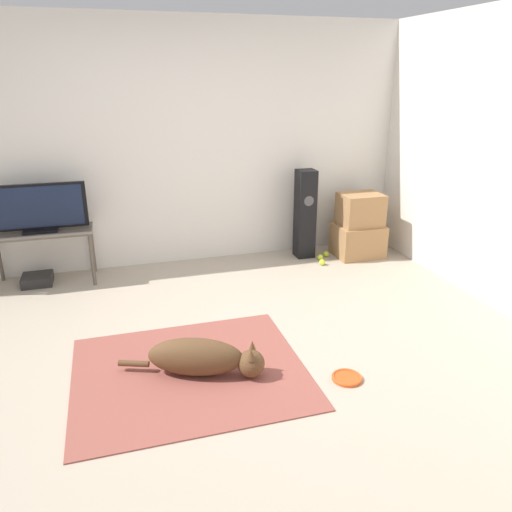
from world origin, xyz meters
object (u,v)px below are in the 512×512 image
tv_stand (42,239)px  tv (38,209)px  frisbee (347,378)px  cardboard_box_upper (360,210)px  tennis_ball_near_speaker (322,262)px  tennis_ball_loose_on_carpet (326,254)px  dog (203,358)px  floor_speaker (305,214)px  game_console (37,280)px  cardboard_box_lower (358,240)px  tennis_ball_by_boxes (320,257)px

tv_stand → tv: (-0.00, 0.00, 0.30)m
tv_stand → tv: size_ratio=1.05×
frisbee → cardboard_box_upper: bearing=61.1°
tennis_ball_near_speaker → tennis_ball_loose_on_carpet: size_ratio=1.00×
cardboard_box_upper → dog: bearing=-138.6°
floor_speaker → game_console: size_ratio=3.49×
game_console → floor_speaker: bearing=0.3°
cardboard_box_lower → tennis_ball_by_boxes: 0.50m
floor_speaker → tennis_ball_loose_on_carpet: floor_speaker is taller
dog → cardboard_box_upper: size_ratio=2.13×
tv_stand → tennis_ball_by_boxes: (2.90, -0.18, -0.43)m
tennis_ball_loose_on_carpet → floor_speaker: bearing=157.1°
tv → dog: bearing=-60.2°
frisbee → cardboard_box_lower: size_ratio=0.40×
tv → tennis_ball_by_boxes: (2.90, -0.18, -0.74)m
cardboard_box_upper → tv_stand: (-3.37, 0.16, -0.08)m
tennis_ball_by_boxes → game_console: bearing=176.9°
cardboard_box_lower → tennis_ball_near_speaker: bearing=-160.7°
cardboard_box_upper → cardboard_box_lower: bearing=-161.1°
dog → floor_speaker: (1.57, 2.08, 0.36)m
tv_stand → tennis_ball_near_speaker: (2.85, -0.34, -0.43)m
floor_speaker → tennis_ball_by_boxes: floor_speaker is taller
frisbee → tennis_ball_by_boxes: bearing=71.0°
floor_speaker → tennis_ball_loose_on_carpet: 0.53m
dog → tv_stand: bearing=119.8°
cardboard_box_lower → tv: (-3.37, 0.16, 0.59)m
tv → tennis_ball_loose_on_carpet: tv is taller
floor_speaker → frisbee: bearing=-104.8°
cardboard_box_upper → tv: 3.38m
dog → tennis_ball_near_speaker: (1.66, 1.74, -0.11)m
frisbee → cardboard_box_lower: cardboard_box_lower is taller
dog → cardboard_box_upper: cardboard_box_upper is taller
cardboard_box_lower → game_console: 3.47m
cardboard_box_upper → game_console: (-3.47, 0.14, -0.50)m
cardboard_box_upper → tennis_ball_near_speaker: cardboard_box_upper is taller
game_console → tv_stand: bearing=8.3°
frisbee → cardboard_box_upper: cardboard_box_upper is taller
tennis_ball_loose_on_carpet → tennis_ball_near_speaker: bearing=-123.0°
cardboard_box_upper → tennis_ball_near_speaker: (-0.52, -0.18, -0.51)m
frisbee → tennis_ball_near_speaker: size_ratio=3.18×
cardboard_box_lower → tennis_ball_loose_on_carpet: 0.40m
tennis_ball_by_boxes → tennis_ball_near_speaker: 0.17m
cardboard_box_upper → tennis_ball_near_speaker: 0.76m
dog → frisbee: bearing=-19.5°
dog → tennis_ball_near_speaker: bearing=46.4°
tennis_ball_near_speaker → tennis_ball_loose_on_carpet: 0.28m
dog → tennis_ball_near_speaker: size_ratio=14.83×
tv → tennis_ball_near_speaker: (2.85, -0.34, -0.74)m
cardboard_box_upper → floor_speaker: bearing=165.6°
frisbee → tennis_ball_loose_on_carpet: size_ratio=3.18×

